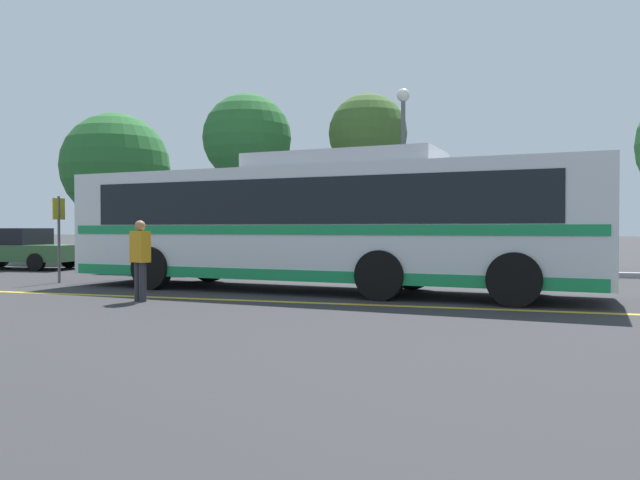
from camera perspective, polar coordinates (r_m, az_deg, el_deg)
ground_plane at (r=14.65m, az=-2.01°, el=-4.53°), size 220.00×220.00×0.00m
lane_strip_0 at (r=12.14m, az=-3.00°, el=-5.67°), size 32.18×0.20×0.01m
curb_strip at (r=20.24m, az=5.07°, el=-2.77°), size 40.18×0.36×0.15m
transit_bus at (r=14.14m, az=0.06°, el=1.70°), size 12.67×3.98×3.09m
parked_car_0 at (r=24.42m, az=-25.99°, el=-0.71°), size 4.77×2.25×1.44m
parked_car_1 at (r=20.51m, az=-12.51°, el=-0.77°), size 4.53×2.14×1.58m
pedestrian_0 at (r=12.64m, az=-16.12°, el=-1.40°), size 0.47×0.38×1.58m
bus_stop_sign at (r=17.69m, az=-22.77°, el=1.02°), size 0.08×0.40×2.27m
street_lamp at (r=20.84m, az=7.61°, el=8.37°), size 0.43×0.43×6.02m
tree_0 at (r=23.58m, az=-6.68°, el=9.17°), size 3.28×3.28×6.42m
tree_2 at (r=22.67m, az=4.40°, el=9.61°), size 2.81×2.81×6.24m
tree_3 at (r=29.79m, az=-18.20°, el=6.35°), size 4.83×4.83×6.62m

